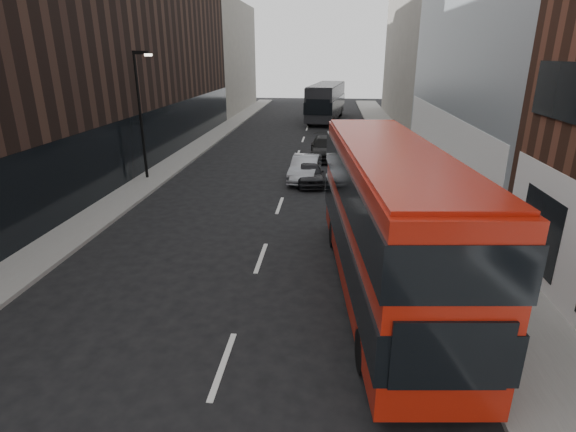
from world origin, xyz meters
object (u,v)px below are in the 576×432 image
(grey_bus, at_px, (326,101))
(car_a, at_px, (310,173))
(car_b, at_px, (305,168))
(street_lamp, at_px, (141,107))
(red_bus, at_px, (387,216))
(car_c, at_px, (325,148))

(grey_bus, bearing_deg, car_a, -84.16)
(grey_bus, height_order, car_b, grey_bus)
(street_lamp, xyz_separation_m, car_a, (9.47, 0.08, -3.55))
(red_bus, bearing_deg, car_a, 97.65)
(street_lamp, xyz_separation_m, red_bus, (12.33, -12.16, -1.63))
(car_b, bearing_deg, car_c, 84.62)
(street_lamp, relative_size, grey_bus, 0.57)
(car_b, bearing_deg, red_bus, -71.88)
(red_bus, height_order, grey_bus, red_bus)
(car_a, height_order, car_c, car_c)
(car_a, xyz_separation_m, car_c, (0.76, 6.77, 0.09))
(street_lamp, bearing_deg, car_c, 33.82)
(street_lamp, height_order, car_b, street_lamp)
(grey_bus, distance_m, car_a, 25.89)
(street_lamp, xyz_separation_m, grey_bus, (9.96, 25.92, -2.09))
(car_a, relative_size, car_c, 0.74)
(car_c, bearing_deg, grey_bus, 89.05)
(red_bus, relative_size, car_b, 2.67)
(car_a, bearing_deg, red_bus, -84.06)
(grey_bus, height_order, car_a, grey_bus)
(grey_bus, xyz_separation_m, car_b, (-0.78, -25.07, -1.38))
(car_b, relative_size, car_c, 0.86)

